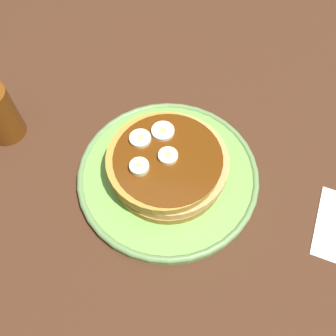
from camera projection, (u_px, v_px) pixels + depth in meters
ground_plane at (168, 182)px, 54.96cm from camera, size 140.00×140.00×3.00cm
plate at (168, 174)px, 52.88cm from camera, size 26.96×26.96×1.72cm
pancake_stack at (167, 164)px, 50.69cm from camera, size 17.70×17.79×4.34cm
banana_slice_0 at (170, 160)px, 48.22cm from camera, size 2.75×2.75×0.86cm
banana_slice_1 at (139, 167)px, 47.49cm from camera, size 2.67×2.67×1.07cm
banana_slice_2 at (140, 139)px, 50.00cm from camera, size 3.10×3.10×0.82cm
banana_slice_3 at (163, 131)px, 50.67cm from camera, size 3.31×3.31×0.81cm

